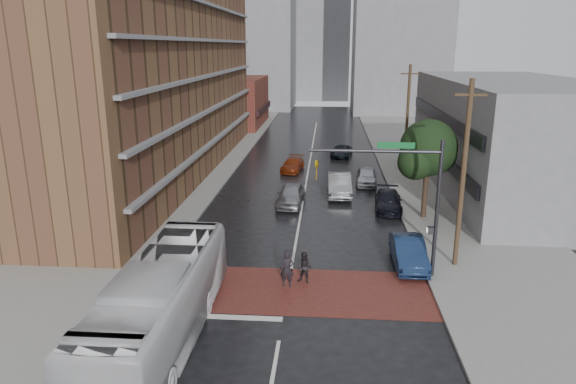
# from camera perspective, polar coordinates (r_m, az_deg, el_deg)

# --- Properties ---
(ground) EXTENTS (160.00, 160.00, 0.00)m
(ground) POSITION_cam_1_polar(r_m,az_deg,el_deg) (25.11, -0.13, -11.38)
(ground) COLOR black
(ground) RESTS_ON ground
(crosswalk) EXTENTS (14.00, 5.00, 0.02)m
(crosswalk) POSITION_cam_1_polar(r_m,az_deg,el_deg) (25.55, -0.04, -10.85)
(crosswalk) COLOR brown
(crosswalk) RESTS_ON ground
(sidewalk_west) EXTENTS (9.00, 90.00, 0.15)m
(sidewalk_west) POSITION_cam_1_polar(r_m,az_deg,el_deg) (50.40, -10.96, 2.50)
(sidewalk_west) COLOR gray
(sidewalk_west) RESTS_ON ground
(sidewalk_east) EXTENTS (9.00, 90.00, 0.15)m
(sidewalk_east) POSITION_cam_1_polar(r_m,az_deg,el_deg) (49.57, 15.65, 1.97)
(sidewalk_east) COLOR gray
(sidewalk_east) RESTS_ON ground
(apartment_block) EXTENTS (10.00, 44.00, 28.00)m
(apartment_block) POSITION_cam_1_polar(r_m,az_deg,el_deg) (48.93, -15.15, 18.31)
(apartment_block) COLOR brown
(apartment_block) RESTS_ON ground
(storefront_west) EXTENTS (8.00, 16.00, 7.00)m
(storefront_west) POSITION_cam_1_polar(r_m,az_deg,el_deg) (77.90, -5.84, 9.93)
(storefront_west) COLOR brown
(storefront_west) RESTS_ON ground
(building_east) EXTENTS (11.00, 26.00, 9.00)m
(building_east) POSITION_cam_1_polar(r_m,az_deg,el_deg) (45.28, 23.49, 5.69)
(building_east) COLOR gray
(building_east) RESTS_ON ground
(distant_tower_west) EXTENTS (18.00, 16.00, 32.00)m
(distant_tower_west) POSITION_cam_1_polar(r_m,az_deg,el_deg) (101.58, -4.72, 18.40)
(distant_tower_west) COLOR gray
(distant_tower_west) RESTS_ON ground
(distant_tower_east) EXTENTS (16.00, 14.00, 36.00)m
(distant_tower_east) POSITION_cam_1_polar(r_m,az_deg,el_deg) (95.25, 12.56, 19.47)
(distant_tower_east) COLOR gray
(distant_tower_east) RESTS_ON ground
(distant_tower_center) EXTENTS (12.00, 10.00, 24.00)m
(distant_tower_center) POSITION_cam_1_polar(r_m,az_deg,el_deg) (117.26, 3.75, 16.12)
(distant_tower_center) COLOR gray
(distant_tower_center) RESTS_ON ground
(street_tree) EXTENTS (4.20, 4.10, 6.90)m
(street_tree) POSITION_cam_1_polar(r_m,az_deg,el_deg) (35.58, 15.32, 4.36)
(street_tree) COLOR #332319
(street_tree) RESTS_ON ground
(signal_mast) EXTENTS (6.50, 0.30, 7.20)m
(signal_mast) POSITION_cam_1_polar(r_m,az_deg,el_deg) (25.97, 13.28, 0.34)
(signal_mast) COLOR #2D2D33
(signal_mast) RESTS_ON ground
(utility_pole_near) EXTENTS (1.60, 0.26, 10.00)m
(utility_pole_near) POSITION_cam_1_polar(r_m,az_deg,el_deg) (27.90, 18.89, 1.83)
(utility_pole_near) COLOR #473321
(utility_pole_near) RESTS_ON ground
(utility_pole_far) EXTENTS (1.60, 0.26, 10.00)m
(utility_pole_far) POSITION_cam_1_polar(r_m,az_deg,el_deg) (47.20, 13.09, 7.74)
(utility_pole_far) COLOR #473321
(utility_pole_far) RESTS_ON ground
(transit_bus) EXTENTS (2.87, 12.24, 3.41)m
(transit_bus) POSITION_cam_1_polar(r_m,az_deg,el_deg) (21.34, -14.02, -11.97)
(transit_bus) COLOR silver
(transit_bus) RESTS_ON ground
(pedestrian_a) EXTENTS (0.69, 0.46, 1.86)m
(pedestrian_a) POSITION_cam_1_polar(r_m,az_deg,el_deg) (25.57, -0.11, -8.53)
(pedestrian_a) COLOR black
(pedestrian_a) RESTS_ON ground
(pedestrian_b) EXTENTS (0.96, 0.86, 1.63)m
(pedestrian_b) POSITION_cam_1_polar(r_m,az_deg,el_deg) (25.98, 1.86, -8.41)
(pedestrian_b) COLOR black
(pedestrian_b) RESTS_ON ground
(car_travel_a) EXTENTS (2.17, 4.74, 1.57)m
(car_travel_a) POSITION_cam_1_polar(r_m,az_deg,el_deg) (38.33, 0.34, -0.34)
(car_travel_a) COLOR #929399
(car_travel_a) RESTS_ON ground
(car_travel_b) EXTENTS (1.93, 5.23, 1.71)m
(car_travel_b) POSITION_cam_1_polar(r_m,az_deg,el_deg) (41.09, 5.73, 0.80)
(car_travel_b) COLOR #B7BCC0
(car_travel_b) RESTS_ON ground
(car_travel_c) EXTENTS (2.31, 4.46, 1.23)m
(car_travel_c) POSITION_cam_1_polar(r_m,az_deg,el_deg) (48.94, 0.51, 3.05)
(car_travel_c) COLOR maroon
(car_travel_c) RESTS_ON ground
(suv_travel) EXTENTS (2.65, 4.54, 1.19)m
(suv_travel) POSITION_cam_1_polar(r_m,az_deg,el_deg) (55.85, 5.96, 4.55)
(suv_travel) COLOR black
(suv_travel) RESTS_ON ground
(car_parked_near) EXTENTS (1.66, 4.67, 1.53)m
(car_parked_near) POSITION_cam_1_polar(r_m,az_deg,el_deg) (28.71, 13.24, -6.52)
(car_parked_near) COLOR #15274A
(car_parked_near) RESTS_ON ground
(car_parked_mid) EXTENTS (2.18, 4.72, 1.33)m
(car_parked_mid) POSITION_cam_1_polar(r_m,az_deg,el_deg) (38.02, 11.09, -0.97)
(car_parked_mid) COLOR black
(car_parked_mid) RESTS_ON ground
(car_parked_far) EXTENTS (2.02, 4.45, 1.48)m
(car_parked_far) POSITION_cam_1_polar(r_m,az_deg,el_deg) (44.61, 8.72, 1.75)
(car_parked_far) COLOR #B7B8C0
(car_parked_far) RESTS_ON ground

